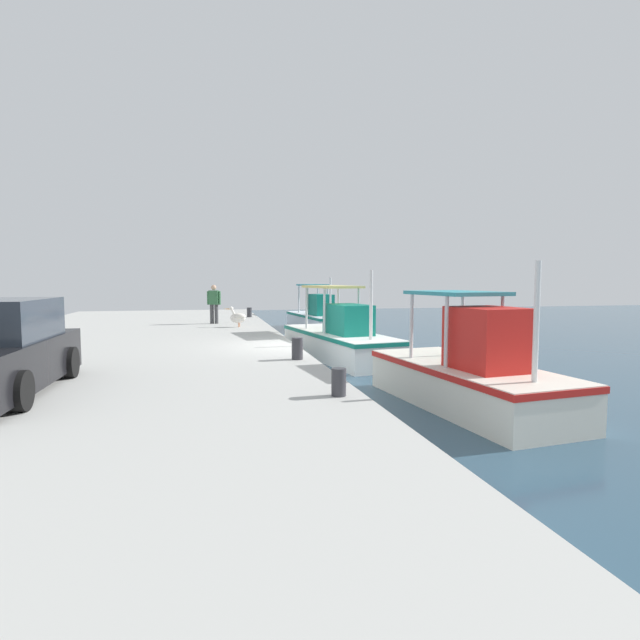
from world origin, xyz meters
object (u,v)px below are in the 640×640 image
fisherman_standing (214,302)px  mooring_bollard_nearest (249,312)px  fishing_boat_second (339,339)px  mooring_bollard_second (297,349)px  fishing_boat_nearest (317,318)px  pelican (238,317)px  fishing_boat_third (470,374)px  mooring_bollard_third (339,382)px

fisherman_standing → mooring_bollard_nearest: fisherman_standing is taller
fishing_boat_second → mooring_bollard_second: (4.76, -2.31, 0.39)m
fishing_boat_nearest → fisherman_standing: fishing_boat_nearest is taller
fishing_boat_nearest → pelican: size_ratio=6.45×
fishing_boat_third → fisherman_standing: bearing=-158.1°
pelican → mooring_bollard_third: bearing=4.1°
fishing_boat_nearest → mooring_bollard_second: 14.83m
fishing_boat_third → fishing_boat_second: bearing=-172.1°
fisherman_standing → mooring_bollard_third: bearing=7.2°
mooring_bollard_third → pelican: bearing=-175.9°
fishing_boat_second → pelican: 4.97m
pelican → mooring_bollard_nearest: size_ratio=1.96×
fishing_boat_third → fisherman_standing: size_ratio=3.24×
mooring_bollard_second → mooring_bollard_third: (3.84, 0.00, -0.03)m
mooring_bollard_nearest → mooring_bollard_second: bearing=0.0°
mooring_bollard_nearest → mooring_bollard_third: 17.60m
fishing_boat_nearest → mooring_bollard_third: size_ratio=13.41×
pelican → mooring_bollard_third: (12.38, 0.88, -0.17)m
fishing_boat_nearest → mooring_bollard_nearest: bearing=-80.2°
fishing_boat_third → mooring_bollard_second: bearing=-124.1°
pelican → fisherman_standing: size_ratio=0.57×
mooring_bollard_second → fishing_boat_nearest: bearing=165.9°
fishing_boat_second → pelican: bearing=-139.8°
fishing_boat_second → fishing_boat_nearest: bearing=172.3°
fishing_boat_nearest → mooring_bollard_second: fishing_boat_nearest is taller
fishing_boat_nearest → fishing_boat_second: bearing=-7.7°
fishing_boat_third → pelican: size_ratio=5.69×
pelican → fisherman_standing: 2.10m
fishing_boat_nearest → mooring_bollard_second: size_ratio=11.76×
fishing_boat_second → mooring_bollard_second: 5.31m
mooring_bollard_second → pelican: bearing=-174.1°
mooring_bollard_third → mooring_bollard_second: bearing=180.0°
fishing_boat_nearest → fishing_boat_third: 16.60m
pelican → mooring_bollard_nearest: bearing=170.4°
fishing_boat_nearest → fishing_boat_second: 9.71m
fishing_boat_second → mooring_bollard_third: fishing_boat_second is taller
fishing_boat_third → mooring_bollard_third: (1.63, -3.27, 0.32)m
fishing_boat_nearest → mooring_bollard_nearest: 3.69m
fishing_boat_third → mooring_bollard_nearest: size_ratio=11.14×
fisherman_standing → mooring_bollard_third: 14.33m
mooring_bollard_nearest → mooring_bollard_third: (17.60, 0.00, -0.01)m
mooring_bollard_nearest → mooring_bollard_second: size_ratio=0.93×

